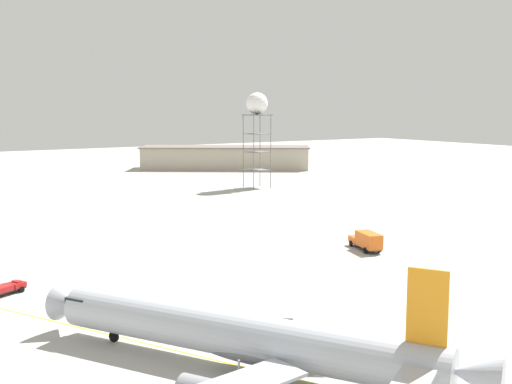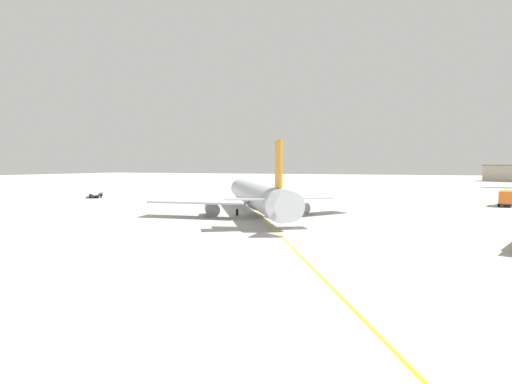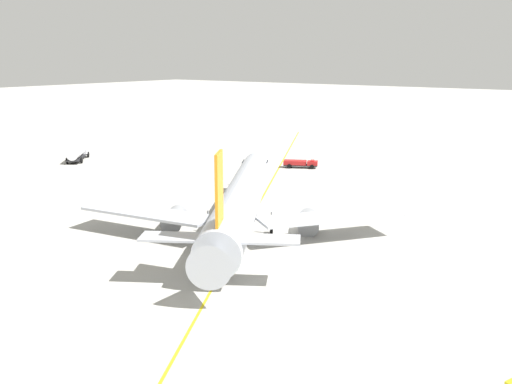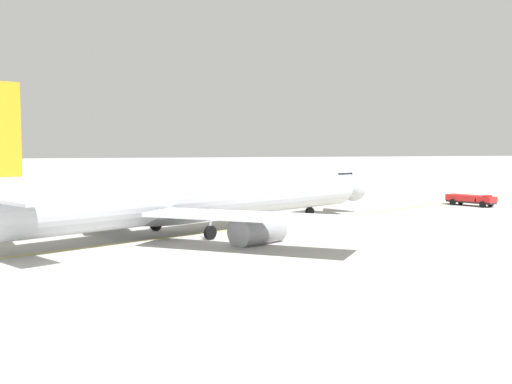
# 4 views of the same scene
# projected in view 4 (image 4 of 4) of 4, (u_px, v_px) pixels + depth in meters

# --- Properties ---
(ground_plane) EXTENTS (600.00, 600.00, 0.00)m
(ground_plane) POSITION_uv_depth(u_px,v_px,m) (256.00, 238.00, 47.98)
(ground_plane) COLOR #ADAAA3
(airliner_main) EXTENTS (30.81, 39.85, 11.44)m
(airliner_main) POSITION_uv_depth(u_px,v_px,m) (194.00, 198.00, 50.28)
(airliner_main) COLOR #B2B7C1
(airliner_main) RESTS_ON ground_plane
(ops_pickup_truck) EXTENTS (6.00, 4.22, 1.41)m
(ops_pickup_truck) POSITION_uv_depth(u_px,v_px,m) (471.00, 199.00, 73.11)
(ops_pickup_truck) COLOR #232326
(ops_pickup_truck) RESTS_ON ground_plane
(fuel_tanker_truck) EXTENTS (7.92, 8.67, 2.87)m
(fuel_tanker_truck) POSITION_uv_depth(u_px,v_px,m) (250.00, 178.00, 104.19)
(fuel_tanker_truck) COLOR #232326
(fuel_tanker_truck) RESTS_ON ground_plane
(taxiway_centreline) EXTENTS (75.64, 142.91, 0.01)m
(taxiway_centreline) POSITION_uv_depth(u_px,v_px,m) (255.00, 227.00, 54.52)
(taxiway_centreline) COLOR yellow
(taxiway_centreline) RESTS_ON ground_plane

